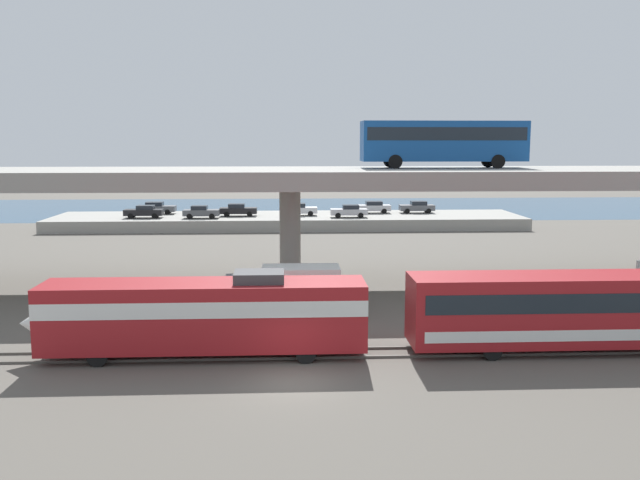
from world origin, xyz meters
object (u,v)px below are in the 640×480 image
service_truck_west (286,290)px  parked_car_6 (417,207)px  parked_car_0 (299,209)px  parked_car_7 (372,207)px  parked_car_3 (349,211)px  train_locomotive (189,313)px  parked_car_1 (144,211)px  transit_bus_on_overpass (443,140)px  parked_car_5 (201,212)px  train_coach_lead (624,308)px  parked_car_2 (238,210)px  parked_car_4 (156,208)px

service_truck_west → parked_car_6: service_truck_west is taller
parked_car_0 → parked_car_7: bearing=14.6°
parked_car_3 → train_locomotive: bearing=75.7°
parked_car_6 → parked_car_1: bearing=6.9°
transit_bus_on_overpass → parked_car_5: transit_bus_on_overpass is taller
train_locomotive → parked_car_5: size_ratio=3.96×
train_coach_lead → parked_car_0: bearing=-73.2°
parked_car_0 → parked_car_5: 11.82m
train_locomotive → parked_car_7: bearing=-106.4°
train_locomotive → parked_car_3: train_locomotive is taller
train_locomotive → train_coach_lead: bearing=-180.0°
parked_car_0 → train_locomotive: bearing=-97.1°
service_truck_west → parked_car_6: size_ratio=1.56×
parked_car_3 → parked_car_1: bearing=-1.4°
transit_bus_on_overpass → parked_car_7: bearing=-89.0°
parked_car_0 → parked_car_2: 7.36m
train_coach_lead → parked_car_5: (-26.85, 48.15, -0.01)m
train_coach_lead → parked_car_6: bearing=-89.7°
train_locomotive → transit_bus_on_overpass: transit_bus_on_overpass is taller
service_truck_west → parked_car_5: bearing=-76.3°
parked_car_3 → parked_car_5: 17.54m
service_truck_west → parked_car_7: bearing=-103.5°
parked_car_5 → transit_bus_on_overpass: bearing=-54.9°
transit_bus_on_overpass → parked_car_4: (-27.71, 35.84, -8.35)m
parked_car_2 → parked_car_5: bearing=-152.2°
parked_car_6 → train_coach_lead: bearing=90.3°
train_coach_lead → parked_car_0: (-15.29, 50.62, -0.01)m
transit_bus_on_overpass → parked_car_4: 46.06m
parked_car_5 → service_truck_west: bearing=-76.3°
train_locomotive → parked_car_2: bearing=-88.8°
parked_car_3 → parked_car_6: bearing=-152.8°
transit_bus_on_overpass → parked_car_5: size_ratio=2.86×
parked_car_0 → parked_car_1: size_ratio=0.98×
train_locomotive → parked_car_3: 49.77m
transit_bus_on_overpass → parked_car_3: transit_bus_on_overpass is taller
parked_car_0 → parked_car_3: size_ratio=1.01×
transit_bus_on_overpass → parked_car_3: size_ratio=2.76×
parked_car_0 → parked_car_3: bearing=-21.8°
parked_car_7 → service_truck_west: bearing=76.5°
train_locomotive → parked_car_2: train_locomotive is taller
parked_car_5 → parked_car_3: bearing=0.3°
transit_bus_on_overpass → parked_car_0: bearing=-73.3°
parked_car_4 → parked_car_7: bearing=-0.5°
parked_car_1 → parked_car_4: size_ratio=0.96×
transit_bus_on_overpass → parked_car_3: bearing=-82.6°
train_locomotive → transit_bus_on_overpass: size_ratio=1.38×
service_truck_west → parked_car_5: (-9.98, 40.79, 0.52)m
parked_car_3 → service_truck_west: bearing=79.5°
parked_car_2 → train_coach_lead: bearing=-65.8°
service_truck_west → parked_car_2: 43.40m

